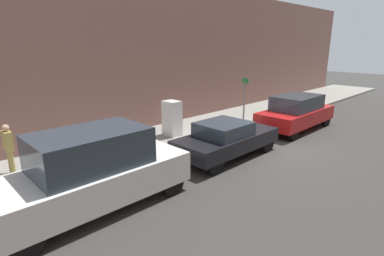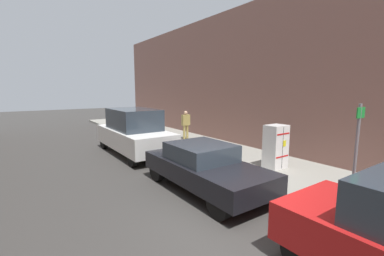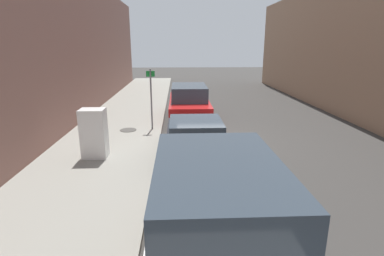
{
  "view_description": "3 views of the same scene",
  "coord_description": "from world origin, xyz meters",
  "px_view_note": "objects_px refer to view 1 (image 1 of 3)",
  "views": [
    {
      "loc": [
        6.28,
        -10.68,
        4.23
      ],
      "look_at": [
        -2.08,
        -2.5,
        0.95
      ],
      "focal_mm": 28.0,
      "sensor_mm": 36.0,
      "label": 1
    },
    {
      "loc": [
        3.94,
        3.87,
        3.04
      ],
      "look_at": [
        -1.68,
        -4.21,
        1.57
      ],
      "focal_mm": 24.0,
      "sensor_mm": 36.0,
      "label": 2
    },
    {
      "loc": [
        -1.19,
        -11.39,
        3.72
      ],
      "look_at": [
        -0.69,
        -0.8,
        0.76
      ],
      "focal_mm": 28.0,
      "sensor_mm": 36.0,
      "label": 3
    }
  ],
  "objects_px": {
    "discarded_refrigerator": "(172,118)",
    "parked_suv_red": "(296,112)",
    "pedestrian_walking_far": "(8,146)",
    "parked_van_white": "(93,171)",
    "parked_sedan_dark": "(226,138)",
    "street_sign_post": "(244,100)"
  },
  "relations": [
    {
      "from": "discarded_refrigerator",
      "to": "parked_suv_red",
      "type": "xyz_separation_m",
      "value": [
        3.28,
        5.49,
        -0.04
      ]
    },
    {
      "from": "pedestrian_walking_far",
      "to": "parked_van_white",
      "type": "relative_size",
      "value": 0.33
    },
    {
      "from": "discarded_refrigerator",
      "to": "parked_sedan_dark",
      "type": "bearing_deg",
      "value": -1.41
    },
    {
      "from": "parked_van_white",
      "to": "parked_sedan_dark",
      "type": "bearing_deg",
      "value": 90.0
    },
    {
      "from": "parked_van_white",
      "to": "pedestrian_walking_far",
      "type": "bearing_deg",
      "value": -163.98
    },
    {
      "from": "street_sign_post",
      "to": "parked_sedan_dark",
      "type": "relative_size",
      "value": 0.59
    },
    {
      "from": "parked_van_white",
      "to": "parked_suv_red",
      "type": "relative_size",
      "value": 1.06
    },
    {
      "from": "pedestrian_walking_far",
      "to": "parked_sedan_dark",
      "type": "height_order",
      "value": "pedestrian_walking_far"
    },
    {
      "from": "street_sign_post",
      "to": "parked_sedan_dark",
      "type": "height_order",
      "value": "street_sign_post"
    },
    {
      "from": "street_sign_post",
      "to": "pedestrian_walking_far",
      "type": "xyz_separation_m",
      "value": [
        -1.92,
        -9.91,
        -0.49
      ]
    },
    {
      "from": "parked_van_white",
      "to": "parked_sedan_dark",
      "type": "distance_m",
      "value": 5.45
    },
    {
      "from": "street_sign_post",
      "to": "parked_van_white",
      "type": "distance_m",
      "value": 9.05
    },
    {
      "from": "street_sign_post",
      "to": "pedestrian_walking_far",
      "type": "relative_size",
      "value": 1.55
    },
    {
      "from": "street_sign_post",
      "to": "pedestrian_walking_far",
      "type": "height_order",
      "value": "street_sign_post"
    },
    {
      "from": "discarded_refrigerator",
      "to": "pedestrian_walking_far",
      "type": "height_order",
      "value": "pedestrian_walking_far"
    },
    {
      "from": "discarded_refrigerator",
      "to": "street_sign_post",
      "type": "bearing_deg",
      "value": 64.69
    },
    {
      "from": "parked_van_white",
      "to": "parked_sedan_dark",
      "type": "height_order",
      "value": "parked_van_white"
    },
    {
      "from": "parked_sedan_dark",
      "to": "pedestrian_walking_far",
      "type": "bearing_deg",
      "value": -119.18
    },
    {
      "from": "discarded_refrigerator",
      "to": "parked_suv_red",
      "type": "relative_size",
      "value": 0.33
    },
    {
      "from": "parked_van_white",
      "to": "parked_suv_red",
      "type": "distance_m",
      "value": 11.02
    },
    {
      "from": "pedestrian_walking_far",
      "to": "discarded_refrigerator",
      "type": "bearing_deg",
      "value": 169.91
    },
    {
      "from": "street_sign_post",
      "to": "parked_suv_red",
      "type": "distance_m",
      "value": 2.82
    }
  ]
}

